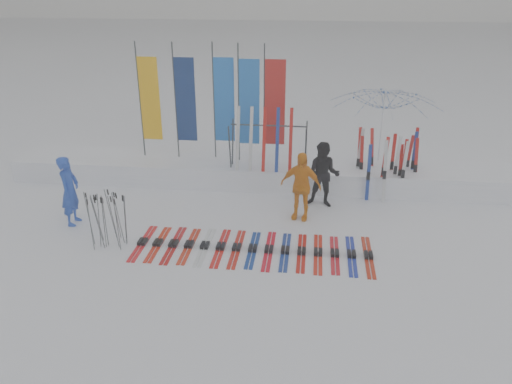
# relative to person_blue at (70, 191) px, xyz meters

# --- Properties ---
(ground) EXTENTS (120.00, 120.00, 0.00)m
(ground) POSITION_rel_person_blue_xyz_m (4.13, -1.55, -0.83)
(ground) COLOR white
(ground) RESTS_ON ground
(snow_bank) EXTENTS (14.00, 1.60, 0.60)m
(snow_bank) POSITION_rel_person_blue_xyz_m (4.13, 3.05, -0.53)
(snow_bank) COLOR white
(snow_bank) RESTS_ON ground
(person_blue) EXTENTS (0.42, 0.62, 1.66)m
(person_blue) POSITION_rel_person_blue_xyz_m (0.00, 0.00, 0.00)
(person_blue) COLOR #1E42B4
(person_blue) RESTS_ON ground
(person_black) EXTENTS (0.90, 0.75, 1.67)m
(person_black) POSITION_rel_person_blue_xyz_m (5.83, 1.68, 0.00)
(person_black) COLOR black
(person_black) RESTS_ON ground
(person_yellow) EXTENTS (1.04, 0.59, 1.67)m
(person_yellow) POSITION_rel_person_blue_xyz_m (5.29, 0.91, 0.00)
(person_yellow) COLOR orange
(person_yellow) RESTS_ON ground
(tent_canopy) EXTENTS (3.24, 3.30, 2.70)m
(tent_canopy) POSITION_rel_person_blue_xyz_m (7.40, 3.54, 0.52)
(tent_canopy) COLOR white
(tent_canopy) RESTS_ON ground
(ski_row) EXTENTS (5.03, 1.70, 0.07)m
(ski_row) POSITION_rel_person_blue_xyz_m (4.37, -0.77, -0.80)
(ski_row) COLOR red
(ski_row) RESTS_ON ground
(pole_cluster) EXTENTS (0.88, 0.60, 1.25)m
(pole_cluster) POSITION_rel_person_blue_xyz_m (1.26, -0.91, -0.23)
(pole_cluster) COLOR #595B60
(pole_cluster) RESTS_ON ground
(feather_flags) EXTENTS (4.06, 0.21, 3.20)m
(feather_flags) POSITION_rel_person_blue_xyz_m (2.82, 3.25, 1.41)
(feather_flags) COLOR #383A3F
(feather_flags) RESTS_ON ground
(ski_rack) EXTENTS (2.04, 0.80, 1.23)m
(ski_rack) POSITION_rel_person_blue_xyz_m (4.35, 2.65, 0.55)
(ski_rack) COLOR #383A3F
(ski_rack) RESTS_ON ground
(upright_skis) EXTENTS (1.61, 1.15, 1.70)m
(upright_skis) POSITION_rel_person_blue_xyz_m (7.56, 2.70, -0.02)
(upright_skis) COLOR red
(upright_skis) RESTS_ON ground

